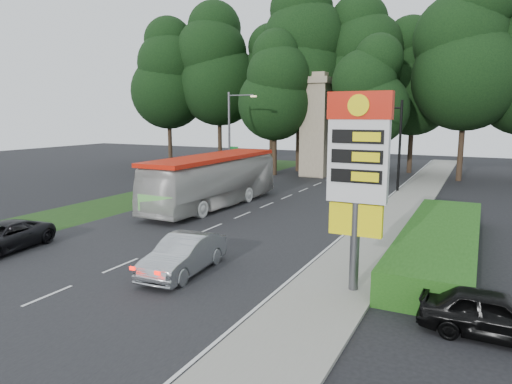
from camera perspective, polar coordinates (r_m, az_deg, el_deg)
The scene contains 22 objects.
ground at distance 19.29m, azimuth -17.55°, elevation -9.25°, with size 120.00×120.00×0.00m, color black.
road_surface at distance 28.76m, azimuth -0.75°, elevation -2.55°, with size 14.00×80.00×0.02m, color black.
sidewalk_right at distance 26.07m, azimuth 16.13°, elevation -4.12°, with size 3.00×80.00×0.12m, color gray.
grass_verge_left at distance 38.71m, azimuth -9.21°, elevation 0.51°, with size 5.00×50.00×0.02m, color #193814.
hedge at distance 21.73m, azimuth 22.06°, elevation -5.73°, with size 3.00×14.00×1.20m, color #1C4C14.
gas_station_pylon at distance 15.51m, azimuth 12.60°, elevation 3.29°, with size 2.10×0.45×6.85m.
traffic_signal_mast at distance 37.70m, azimuth 15.61°, elevation 7.16°, with size 6.10×0.35×7.20m.
streetlight_signs at distance 40.27m, azimuth -3.09°, elevation 7.31°, with size 2.75×0.98×8.00m.
monument at distance 45.49m, azimuth 7.51°, elevation 8.35°, with size 3.00×3.00×10.05m.
tree_far_west at distance 57.90m, azimuth -10.95°, elevation 14.07°, with size 8.96×8.96×17.60m.
tree_west_mid at distance 56.28m, azimuth -4.66°, elevation 15.36°, with size 9.80×9.80×19.25m.
tree_west_near at distance 55.11m, azimuth 1.98°, elevation 13.76°, with size 8.40×8.40×16.50m.
tree_center_left at distance 49.69m, azimuth 5.47°, elevation 16.49°, with size 10.08×10.08×19.80m.
tree_center_right at distance 49.67m, azimuth 13.02°, elevation 15.13°, with size 9.24×9.24×18.15m.
tree_east_near at distance 50.57m, azimuth 19.17°, elevation 13.23°, with size 8.12×8.12×15.95m.
tree_east_mid at distance 46.31m, azimuth 24.97°, elevation 15.33°, with size 9.52×9.52×18.70m.
tree_monument_left at distance 46.10m, azimuth 2.37°, elevation 12.89°, with size 7.28×7.28×14.30m.
tree_monument_right at distance 43.54m, azimuth 14.37°, elevation 11.90°, with size 6.72×6.72×13.20m.
transit_bus at distance 30.45m, azimuth -5.34°, elevation 1.35°, with size 2.88×12.31×3.43m, color silver.
sedan_silver at distance 18.06m, azimuth -9.03°, elevation -7.75°, with size 1.56×4.48×1.48m, color #AAADB2.
suv_charcoal at distance 23.55m, azimuth -29.19°, elevation -4.97°, with size 2.17×4.70×1.31m, color black.
parked_car_black at distance 14.54m, azimuth 27.61°, elevation -13.45°, with size 1.58×3.94×1.34m, color black.
Camera 1 is at (12.90, -12.97, 6.12)m, focal length 32.00 mm.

